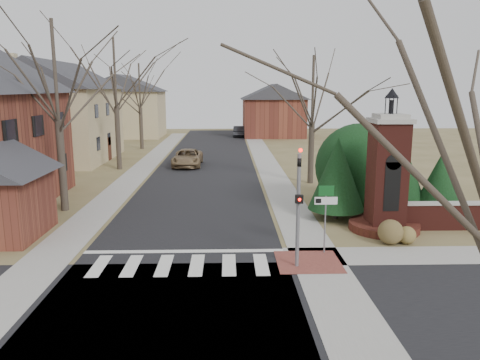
{
  "coord_description": "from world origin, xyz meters",
  "views": [
    {
      "loc": [
        1.76,
        -15.64,
        6.47
      ],
      "look_at": [
        2.35,
        6.0,
        2.2
      ],
      "focal_mm": 35.0,
      "sensor_mm": 36.0,
      "label": 1
    }
  ],
  "objects_px": {
    "sign_post": "(326,206)",
    "pickup_truck": "(187,158)",
    "brick_gate_monument": "(386,184)",
    "distant_car": "(239,131)",
    "traffic_signal_pole": "(298,198)"
  },
  "relations": [
    {
      "from": "pickup_truck",
      "to": "distant_car",
      "type": "distance_m",
      "value": 24.76
    },
    {
      "from": "sign_post",
      "to": "pickup_truck",
      "type": "height_order",
      "value": "sign_post"
    },
    {
      "from": "sign_post",
      "to": "pickup_truck",
      "type": "xyz_separation_m",
      "value": [
        -7.19,
        21.37,
        -1.25
      ]
    },
    {
      "from": "brick_gate_monument",
      "to": "distant_car",
      "type": "relative_size",
      "value": 1.47
    },
    {
      "from": "distant_car",
      "to": "brick_gate_monument",
      "type": "bearing_deg",
      "value": 100.45
    },
    {
      "from": "pickup_truck",
      "to": "traffic_signal_pole",
      "type": "bearing_deg",
      "value": -74.82
    },
    {
      "from": "brick_gate_monument",
      "to": "pickup_truck",
      "type": "distance_m",
      "value": 21.26
    },
    {
      "from": "traffic_signal_pole",
      "to": "distant_car",
      "type": "bearing_deg",
      "value": 91.1
    },
    {
      "from": "distant_car",
      "to": "sign_post",
      "type": "bearing_deg",
      "value": 95.72
    },
    {
      "from": "traffic_signal_pole",
      "to": "sign_post",
      "type": "distance_m",
      "value": 2.02
    },
    {
      "from": "traffic_signal_pole",
      "to": "brick_gate_monument",
      "type": "bearing_deg",
      "value": 43.24
    },
    {
      "from": "traffic_signal_pole",
      "to": "sign_post",
      "type": "xyz_separation_m",
      "value": [
        1.29,
        1.41,
        -0.64
      ]
    },
    {
      "from": "sign_post",
      "to": "pickup_truck",
      "type": "distance_m",
      "value": 22.58
    },
    {
      "from": "pickup_truck",
      "to": "brick_gate_monument",
      "type": "bearing_deg",
      "value": -59.34
    },
    {
      "from": "traffic_signal_pole",
      "to": "pickup_truck",
      "type": "bearing_deg",
      "value": 104.52
    }
  ]
}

